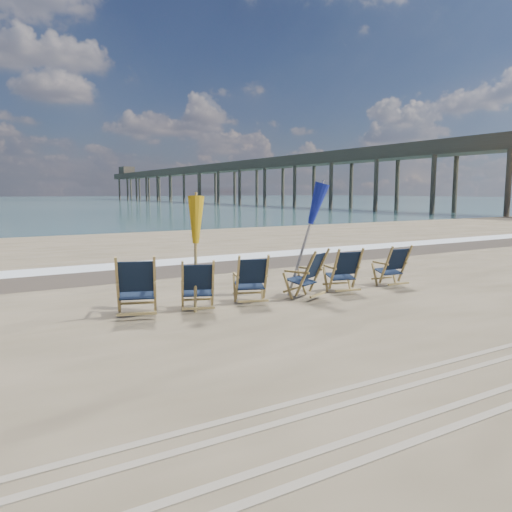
# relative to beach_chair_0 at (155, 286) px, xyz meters

# --- Properties ---
(surf_foam) EXTENTS (200.00, 1.40, 0.01)m
(surf_foam) POSITION_rel_beach_chair_0_xyz_m (2.20, 6.38, -0.55)
(surf_foam) COLOR silver
(surf_foam) RESTS_ON ground
(wet_sand_strip) EXTENTS (200.00, 2.60, 0.00)m
(wet_sand_strip) POSITION_rel_beach_chair_0_xyz_m (2.20, 4.88, -0.55)
(wet_sand_strip) COLOR #42362A
(wet_sand_strip) RESTS_ON ground
(tire_tracks) EXTENTS (80.00, 1.30, 0.01)m
(tire_tracks) POSITION_rel_beach_chair_0_xyz_m (2.20, -4.72, -0.55)
(tire_tracks) COLOR gray
(tire_tracks) RESTS_ON ground
(beach_chair_0) EXTENTS (0.93, 0.99, 1.11)m
(beach_chair_0) POSITION_rel_beach_chair_0_xyz_m (0.00, 0.00, 0.00)
(beach_chair_0) COLOR black
(beach_chair_0) RESTS_ON ground
(beach_chair_1) EXTENTS (0.83, 0.88, 0.97)m
(beach_chair_1) POSITION_rel_beach_chair_0_xyz_m (1.05, -0.12, -0.07)
(beach_chair_1) COLOR black
(beach_chair_1) RESTS_ON ground
(beach_chair_2) EXTENTS (0.84, 0.88, 0.99)m
(beach_chair_2) POSITION_rel_beach_chair_0_xyz_m (2.19, -0.11, -0.06)
(beach_chair_2) COLOR black
(beach_chair_2) RESTS_ON ground
(beach_chair_3) EXTENTS (0.90, 0.94, 1.02)m
(beach_chair_3) POSITION_rel_beach_chair_0_xyz_m (3.51, -0.08, -0.04)
(beach_chair_3) COLOR black
(beach_chair_3) RESTS_ON ground
(beach_chair_4) EXTENTS (0.78, 0.84, 1.00)m
(beach_chair_4) POSITION_rel_beach_chair_0_xyz_m (4.45, -0.20, -0.05)
(beach_chair_4) COLOR black
(beach_chair_4) RESTS_ON ground
(beach_chair_5) EXTENTS (0.69, 0.76, 0.97)m
(beach_chair_5) POSITION_rel_beach_chair_0_xyz_m (5.91, -0.18, -0.07)
(beach_chair_5) COLOR black
(beach_chair_5) RESTS_ON ground
(umbrella_yellow) EXTENTS (0.30, 0.30, 2.07)m
(umbrella_yellow) POSITION_rel_beach_chair_0_xyz_m (0.82, 0.10, 1.00)
(umbrella_yellow) COLOR #A88C4B
(umbrella_yellow) RESTS_ON ground
(umbrella_blue) EXTENTS (0.30, 0.30, 2.40)m
(umbrella_blue) POSITION_rel_beach_chair_0_xyz_m (3.29, 0.16, 1.31)
(umbrella_blue) COLOR #A5A5AD
(umbrella_blue) RESTS_ON ground
(fishing_pier) EXTENTS (4.40, 140.00, 9.30)m
(fishing_pier) POSITION_rel_beach_chair_0_xyz_m (40.20, 72.08, 4.10)
(fishing_pier) COLOR #51483A
(fishing_pier) RESTS_ON ground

